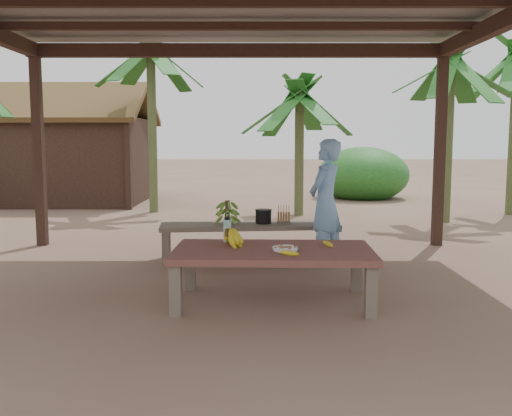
{
  "coord_description": "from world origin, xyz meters",
  "views": [
    {
      "loc": [
        0.23,
        -5.68,
        1.48
      ],
      "look_at": [
        0.23,
        0.02,
        0.8
      ],
      "focal_mm": 40.0,
      "sensor_mm": 36.0,
      "label": 1
    }
  ],
  "objects_px": {
    "bench": "(250,228)",
    "plate": "(285,249)",
    "woman": "(325,202)",
    "work_table": "(273,256)",
    "cooking_pot": "(263,217)",
    "ripe_banana_bunch": "(227,237)",
    "water_flask": "(227,230)"
  },
  "relations": [
    {
      "from": "woman",
      "to": "plate",
      "type": "bearing_deg",
      "value": 14.01
    },
    {
      "from": "water_flask",
      "to": "plate",
      "type": "bearing_deg",
      "value": -40.07
    },
    {
      "from": "plate",
      "to": "woman",
      "type": "distance_m",
      "value": 1.82
    },
    {
      "from": "water_flask",
      "to": "ripe_banana_bunch",
      "type": "bearing_deg",
      "value": -88.31
    },
    {
      "from": "ripe_banana_bunch",
      "to": "woman",
      "type": "distance_m",
      "value": 1.86
    },
    {
      "from": "ripe_banana_bunch",
      "to": "bench",
      "type": "bearing_deg",
      "value": 83.79
    },
    {
      "from": "ripe_banana_bunch",
      "to": "woman",
      "type": "bearing_deg",
      "value": 53.69
    },
    {
      "from": "plate",
      "to": "work_table",
      "type": "bearing_deg",
      "value": 142.21
    },
    {
      "from": "work_table",
      "to": "woman",
      "type": "height_order",
      "value": "woman"
    },
    {
      "from": "bench",
      "to": "woman",
      "type": "height_order",
      "value": "woman"
    },
    {
      "from": "plate",
      "to": "ripe_banana_bunch",
      "type": "bearing_deg",
      "value": 157.35
    },
    {
      "from": "water_flask",
      "to": "work_table",
      "type": "bearing_deg",
      "value": -40.61
    },
    {
      "from": "plate",
      "to": "woman",
      "type": "xyz_separation_m",
      "value": [
        0.56,
        1.71,
        0.23
      ]
    },
    {
      "from": "plate",
      "to": "water_flask",
      "type": "xyz_separation_m",
      "value": [
        -0.54,
        0.45,
        0.1
      ]
    },
    {
      "from": "bench",
      "to": "water_flask",
      "type": "height_order",
      "value": "water_flask"
    },
    {
      "from": "bench",
      "to": "plate",
      "type": "height_order",
      "value": "plate"
    },
    {
      "from": "ripe_banana_bunch",
      "to": "plate",
      "type": "relative_size",
      "value": 1.28
    },
    {
      "from": "ripe_banana_bunch",
      "to": "water_flask",
      "type": "xyz_separation_m",
      "value": [
        -0.01,
        0.23,
        0.03
      ]
    },
    {
      "from": "work_table",
      "to": "ripe_banana_bunch",
      "type": "xyz_separation_m",
      "value": [
        -0.43,
        0.14,
        0.15
      ]
    },
    {
      "from": "work_table",
      "to": "bench",
      "type": "relative_size",
      "value": 0.81
    },
    {
      "from": "work_table",
      "to": "plate",
      "type": "relative_size",
      "value": 7.99
    },
    {
      "from": "work_table",
      "to": "ripe_banana_bunch",
      "type": "relative_size",
      "value": 6.23
    },
    {
      "from": "work_table",
      "to": "bench",
      "type": "height_order",
      "value": "work_table"
    },
    {
      "from": "work_table",
      "to": "water_flask",
      "type": "relative_size",
      "value": 6.4
    },
    {
      "from": "work_table",
      "to": "cooking_pot",
      "type": "distance_m",
      "value": 1.95
    },
    {
      "from": "bench",
      "to": "cooking_pot",
      "type": "distance_m",
      "value": 0.22
    },
    {
      "from": "work_table",
      "to": "ripe_banana_bunch",
      "type": "bearing_deg",
      "value": 163.7
    },
    {
      "from": "ripe_banana_bunch",
      "to": "plate",
      "type": "distance_m",
      "value": 0.58
    },
    {
      "from": "cooking_pot",
      "to": "plate",
      "type": "bearing_deg",
      "value": -85.3
    },
    {
      "from": "work_table",
      "to": "plate",
      "type": "height_order",
      "value": "plate"
    },
    {
      "from": "bench",
      "to": "cooking_pot",
      "type": "bearing_deg",
      "value": 2.9
    },
    {
      "from": "bench",
      "to": "cooking_pot",
      "type": "relative_size",
      "value": 11.37
    }
  ]
}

